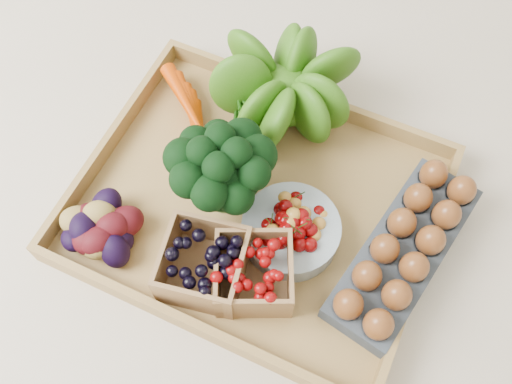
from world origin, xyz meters
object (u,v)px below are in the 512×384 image
at_px(broccoli, 222,182).
at_px(egg_carton, 403,252).
at_px(tray, 256,207).
at_px(cherry_bowl, 291,231).

distance_m(broccoli, egg_carton, 0.29).
distance_m(tray, egg_carton, 0.24).
bearing_deg(cherry_bowl, broccoli, 173.38).
height_order(tray, cherry_bowl, cherry_bowl).
xyz_separation_m(broccoli, egg_carton, (0.29, 0.03, -0.04)).
relative_size(tray, egg_carton, 1.79).
bearing_deg(tray, egg_carton, 3.02).
bearing_deg(tray, cherry_bowl, -21.21).
relative_size(broccoli, egg_carton, 0.52).
bearing_deg(cherry_bowl, tray, 158.79).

